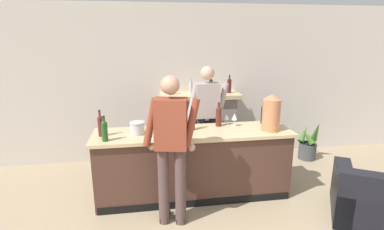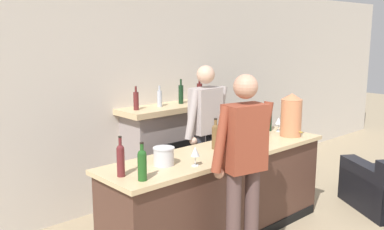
{
  "view_description": "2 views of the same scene",
  "coord_description": "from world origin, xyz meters",
  "px_view_note": "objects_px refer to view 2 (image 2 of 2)",
  "views": [
    {
      "loc": [
        -0.83,
        -1.66,
        2.21
      ],
      "look_at": [
        -0.19,
        2.37,
        1.13
      ],
      "focal_mm": 28.0,
      "sensor_mm": 36.0,
      "label": 1
    },
    {
      "loc": [
        -3.28,
        -0.78,
        2.13
      ],
      "look_at": [
        -0.11,
        2.7,
        1.23
      ],
      "focal_mm": 40.0,
      "sensor_mm": 36.0,
      "label": 2
    }
  ],
  "objects_px": {
    "fireplace_stone": "(170,151)",
    "wine_glass_front_right": "(237,128)",
    "wine_glass_back_row": "(249,126)",
    "wine_glass_by_dispenser": "(279,121)",
    "ice_bucket_steel": "(164,156)",
    "person_bartender": "(206,134)",
    "potted_plant_corner": "(278,154)",
    "wine_glass_front_left": "(195,152)",
    "wine_bottle_port_short": "(269,118)",
    "wine_bottle_cabernet_heavy": "(233,127)",
    "copper_dispenser": "(291,115)",
    "wine_bottle_merlot_tall": "(142,163)",
    "person_customer": "(243,166)",
    "wine_bottle_chardonnay_pale": "(121,159)",
    "wine_bottle_riesling_slim": "(215,135)"
  },
  "relations": [
    {
      "from": "wine_bottle_chardonnay_pale",
      "to": "copper_dispenser",
      "type": "bearing_deg",
      "value": -2.76
    },
    {
      "from": "wine_bottle_cabernet_heavy",
      "to": "potted_plant_corner",
      "type": "bearing_deg",
      "value": 21.95
    },
    {
      "from": "wine_bottle_port_short",
      "to": "wine_glass_front_left",
      "type": "xyz_separation_m",
      "value": [
        -1.64,
        -0.44,
        -0.02
      ]
    },
    {
      "from": "person_bartender",
      "to": "copper_dispenser",
      "type": "distance_m",
      "value": 1.02
    },
    {
      "from": "potted_plant_corner",
      "to": "wine_glass_front_left",
      "type": "distance_m",
      "value": 3.19
    },
    {
      "from": "person_bartender",
      "to": "wine_bottle_cabernet_heavy",
      "type": "bearing_deg",
      "value": -73.91
    },
    {
      "from": "wine_glass_back_row",
      "to": "wine_bottle_cabernet_heavy",
      "type": "bearing_deg",
      "value": 169.32
    },
    {
      "from": "wine_glass_by_dispenser",
      "to": "wine_glass_back_row",
      "type": "bearing_deg",
      "value": 176.81
    },
    {
      "from": "fireplace_stone",
      "to": "wine_glass_front_right",
      "type": "bearing_deg",
      "value": -77.79
    },
    {
      "from": "wine_bottle_port_short",
      "to": "wine_glass_by_dispenser",
      "type": "relative_size",
      "value": 2.01
    },
    {
      "from": "ice_bucket_steel",
      "to": "wine_glass_front_right",
      "type": "bearing_deg",
      "value": 11.25
    },
    {
      "from": "wine_bottle_port_short",
      "to": "wine_glass_front_right",
      "type": "height_order",
      "value": "wine_bottle_port_short"
    },
    {
      "from": "ice_bucket_steel",
      "to": "wine_bottle_chardonnay_pale",
      "type": "height_order",
      "value": "wine_bottle_chardonnay_pale"
    },
    {
      "from": "wine_bottle_merlot_tall",
      "to": "wine_glass_front_right",
      "type": "relative_size",
      "value": 2.08
    },
    {
      "from": "potted_plant_corner",
      "to": "wine_bottle_riesling_slim",
      "type": "height_order",
      "value": "wine_bottle_riesling_slim"
    },
    {
      "from": "fireplace_stone",
      "to": "person_customer",
      "type": "xyz_separation_m",
      "value": [
        -0.67,
        -1.83,
        0.37
      ]
    },
    {
      "from": "wine_bottle_cabernet_heavy",
      "to": "wine_bottle_merlot_tall",
      "type": "bearing_deg",
      "value": -165.31
    },
    {
      "from": "wine_glass_front_right",
      "to": "wine_bottle_cabernet_heavy",
      "type": "bearing_deg",
      "value": -155.71
    },
    {
      "from": "wine_bottle_merlot_tall",
      "to": "wine_glass_front_right",
      "type": "bearing_deg",
      "value": 15.49
    },
    {
      "from": "wine_bottle_chardonnay_pale",
      "to": "wine_glass_front_left",
      "type": "xyz_separation_m",
      "value": [
        0.65,
        -0.21,
        -0.02
      ]
    },
    {
      "from": "potted_plant_corner",
      "to": "person_customer",
      "type": "distance_m",
      "value": 3.17
    },
    {
      "from": "wine_bottle_chardonnay_pale",
      "to": "wine_glass_front_left",
      "type": "distance_m",
      "value": 0.69
    },
    {
      "from": "person_bartender",
      "to": "wine_bottle_port_short",
      "type": "height_order",
      "value": "person_bartender"
    },
    {
      "from": "potted_plant_corner",
      "to": "person_bartender",
      "type": "distance_m",
      "value": 2.17
    },
    {
      "from": "wine_bottle_merlot_tall",
      "to": "wine_glass_back_row",
      "type": "height_order",
      "value": "wine_bottle_merlot_tall"
    },
    {
      "from": "wine_glass_front_right",
      "to": "wine_glass_front_left",
      "type": "height_order",
      "value": "wine_glass_front_left"
    },
    {
      "from": "potted_plant_corner",
      "to": "ice_bucket_steel",
      "type": "bearing_deg",
      "value": -162.5
    },
    {
      "from": "wine_bottle_riesling_slim",
      "to": "wine_glass_back_row",
      "type": "relative_size",
      "value": 1.73
    },
    {
      "from": "wine_glass_back_row",
      "to": "wine_glass_by_dispenser",
      "type": "bearing_deg",
      "value": -3.19
    },
    {
      "from": "person_bartender",
      "to": "copper_dispenser",
      "type": "bearing_deg",
      "value": -40.76
    },
    {
      "from": "ice_bucket_steel",
      "to": "wine_bottle_chardonnay_pale",
      "type": "distance_m",
      "value": 0.47
    },
    {
      "from": "copper_dispenser",
      "to": "wine_glass_back_row",
      "type": "height_order",
      "value": "copper_dispenser"
    },
    {
      "from": "fireplace_stone",
      "to": "wine_glass_front_right",
      "type": "height_order",
      "value": "fireplace_stone"
    },
    {
      "from": "ice_bucket_steel",
      "to": "wine_glass_front_right",
      "type": "height_order",
      "value": "ice_bucket_steel"
    },
    {
      "from": "person_customer",
      "to": "wine_bottle_port_short",
      "type": "height_order",
      "value": "person_customer"
    },
    {
      "from": "potted_plant_corner",
      "to": "fireplace_stone",
      "type": "bearing_deg",
      "value": 172.45
    },
    {
      "from": "person_customer",
      "to": "wine_bottle_merlot_tall",
      "type": "bearing_deg",
      "value": 152.63
    },
    {
      "from": "person_bartender",
      "to": "wine_glass_front_right",
      "type": "xyz_separation_m",
      "value": [
        0.23,
        -0.28,
        0.08
      ]
    },
    {
      "from": "ice_bucket_steel",
      "to": "person_bartender",
      "type": "bearing_deg",
      "value": 27.02
    },
    {
      "from": "wine_bottle_merlot_tall",
      "to": "wine_glass_by_dispenser",
      "type": "bearing_deg",
      "value": 8.27
    },
    {
      "from": "copper_dispenser",
      "to": "wine_glass_by_dispenser",
      "type": "height_order",
      "value": "copper_dispenser"
    },
    {
      "from": "wine_bottle_port_short",
      "to": "person_customer",
      "type": "bearing_deg",
      "value": -149.67
    },
    {
      "from": "potted_plant_corner",
      "to": "person_customer",
      "type": "relative_size",
      "value": 0.41
    },
    {
      "from": "wine_glass_back_row",
      "to": "wine_glass_by_dispenser",
      "type": "relative_size",
      "value": 1.08
    },
    {
      "from": "potted_plant_corner",
      "to": "ice_bucket_steel",
      "type": "relative_size",
      "value": 3.76
    },
    {
      "from": "fireplace_stone",
      "to": "wine_glass_back_row",
      "type": "bearing_deg",
      "value": -74.29
    },
    {
      "from": "copper_dispenser",
      "to": "wine_glass_back_row",
      "type": "distance_m",
      "value": 0.52
    },
    {
      "from": "wine_bottle_port_short",
      "to": "ice_bucket_steel",
      "type": "bearing_deg",
      "value": -172.83
    },
    {
      "from": "person_bartender",
      "to": "wine_bottle_chardonnay_pale",
      "type": "bearing_deg",
      "value": -160.34
    },
    {
      "from": "fireplace_stone",
      "to": "wine_glass_back_row",
      "type": "relative_size",
      "value": 8.37
    }
  ]
}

